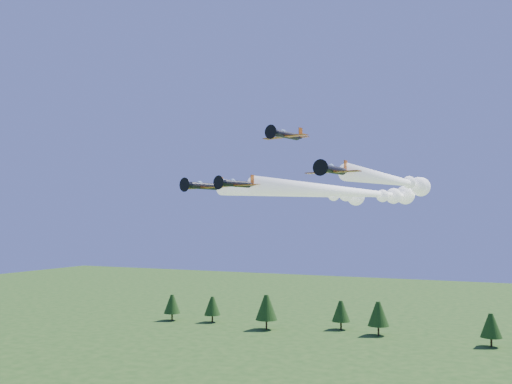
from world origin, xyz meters
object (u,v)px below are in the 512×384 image
at_px(plane_right, 397,181).
at_px(plane_slot, 286,135).
at_px(plane_lead, 356,192).
at_px(plane_left, 310,193).

height_order(plane_right, plane_slot, plane_slot).
bearing_deg(plane_right, plane_lead, -150.99).
distance_m(plane_lead, plane_slot, 18.39).
bearing_deg(plane_lead, plane_right, 37.23).
height_order(plane_left, plane_right, plane_right).
distance_m(plane_lead, plane_right, 7.26).
xyz_separation_m(plane_lead, plane_slot, (-7.07, -14.74, 8.41)).
xyz_separation_m(plane_left, plane_slot, (3.80, -21.49, 7.98)).
xyz_separation_m(plane_lead, plane_right, (6.54, 2.51, 1.94)).
bearing_deg(plane_right, plane_left, 174.32).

